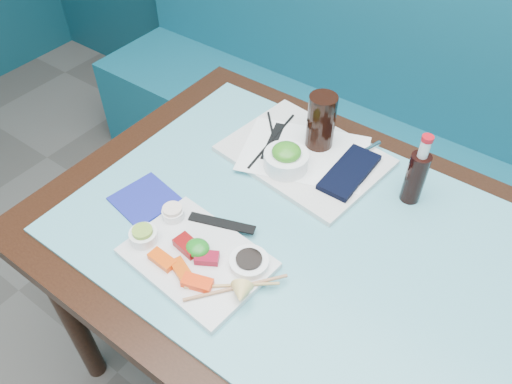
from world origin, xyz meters
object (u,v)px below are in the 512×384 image
Objects in this scene: blue_napkin at (145,199)px; booth_bench at (435,169)px; cola_glass at (321,121)px; cola_bottle_body at (415,178)px; dining_table at (329,272)px; seaweed_bowl at (286,161)px; serving_tray at (304,156)px; sashimi_plate at (197,258)px.

booth_bench is at bearing 65.49° from blue_napkin.
cola_glass is 1.12× the size of cola_bottle_body.
cola_glass reaches higher than dining_table.
cola_glass reaches higher than cola_bottle_body.
cola_glass is 0.28m from cola_bottle_body.
booth_bench is at bearing 71.84° from seaweed_bowl.
serving_tray is at bearing -174.76° from cola_bottle_body.
cola_glass is at bearing 127.10° from dining_table.
sashimi_plate is 0.35m from seaweed_bowl.
booth_bench is 0.89m from dining_table.
seaweed_bowl is 0.75× the size of cola_glass.
cola_glass is at bearing -110.21° from booth_bench.
serving_tray is at bearing 82.41° from seaweed_bowl.
dining_table is 0.32m from serving_tray.
sashimi_plate is at bearing -102.04° from booth_bench.
blue_napkin is (-0.23, -0.37, -0.00)m from serving_tray.
booth_bench is at bearing 69.79° from cola_glass.
sashimi_plate is at bearing -15.49° from blue_napkin.
seaweed_bowl is at bearing 52.69° from blue_napkin.
sashimi_plate is (-0.22, -0.21, 0.10)m from dining_table.
cola_glass is at bearing 174.20° from cola_bottle_body.
seaweed_bowl is at bearing 95.63° from sashimi_plate.
blue_napkin is (-0.22, -0.29, -0.04)m from seaweed_bowl.
seaweed_bowl is 0.14m from cola_glass.
booth_bench reaches higher than cola_glass.
booth_bench is 0.75m from cola_bottle_body.
dining_table is 0.30m from seaweed_bowl.
cola_bottle_body is at bearing 18.72° from seaweed_bowl.
booth_bench is 22.19× the size of blue_napkin.
blue_napkin is at bearing -119.85° from cola_glass.
cola_glass is at bearing 93.07° from sashimi_plate.
blue_napkin is at bearing -114.51° from booth_bench.
serving_tray is 0.10m from cola_glass.
blue_napkin is at bearing -143.05° from cola_bottle_body.
cola_glass reaches higher than blue_napkin.
serving_tray is (-0.22, 0.22, 0.10)m from dining_table.
seaweed_bowl is at bearing -108.16° from booth_bench.
booth_bench is 0.77m from cola_glass.
sashimi_plate is 2.25× the size of blue_napkin.
seaweed_bowl is 0.85× the size of blue_napkin.
cola_bottle_body reaches higher than sashimi_plate.
blue_napkin is (-0.23, 0.06, -0.01)m from sashimi_plate.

